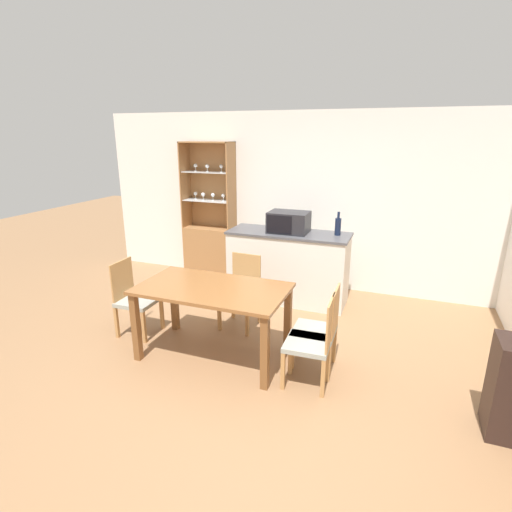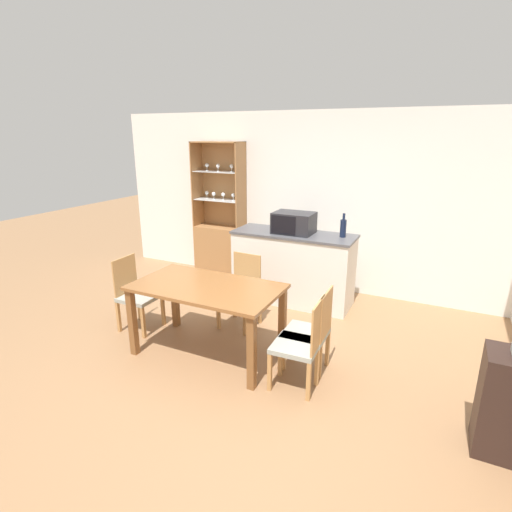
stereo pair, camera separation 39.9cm
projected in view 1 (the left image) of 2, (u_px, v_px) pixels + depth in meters
The scene contains 11 objects.
ground_plane at pixel (244, 375), 3.86m from camera, with size 18.00×18.00×0.00m, color #936B47.
wall_back at pixel (312, 202), 5.84m from camera, with size 6.80×0.06×2.55m.
kitchen_counter at pixel (288, 266), 5.48m from camera, with size 1.63×0.60×0.97m.
display_cabinet at pixel (210, 240), 6.41m from camera, with size 0.81×0.34×2.12m.
dining_table at pixel (213, 297), 4.03m from camera, with size 1.50×0.84×0.76m.
dining_chair_side_left_far at pixel (135, 299), 4.57m from camera, with size 0.41×0.41×0.86m.
dining_chair_side_right_near at pixel (313, 342), 3.62m from camera, with size 0.42×0.42×0.86m.
dining_chair_side_right_far at pixel (319, 330), 3.84m from camera, with size 0.41×0.41×0.86m.
dining_chair_head_far at pixel (241, 292), 4.75m from camera, with size 0.42×0.42×0.86m.
microwave at pixel (289, 222), 5.29m from camera, with size 0.52×0.38×0.28m.
wine_bottle at pixel (338, 226), 5.15m from camera, with size 0.08×0.08×0.31m.
Camera 1 is at (1.30, -3.09, 2.24)m, focal length 28.00 mm.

